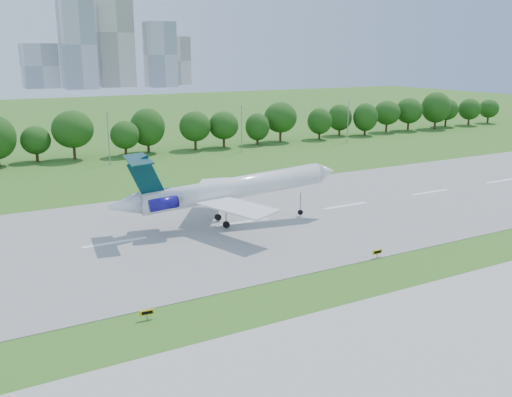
# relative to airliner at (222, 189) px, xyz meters

# --- Properties ---
(ground) EXTENTS (600.00, 600.00, 0.00)m
(ground) POSITION_rel_airliner_xyz_m (-16.71, -25.26, -5.63)
(ground) COLOR #36691B
(ground) RESTS_ON ground
(runway) EXTENTS (400.00, 45.00, 0.08)m
(runway) POSITION_rel_airliner_xyz_m (-16.71, -0.26, -5.59)
(runway) COLOR gray
(runway) RESTS_ON ground
(tree_line) EXTENTS (288.40, 8.40, 10.40)m
(tree_line) POSITION_rel_airliner_xyz_m (-16.71, 66.74, 0.56)
(tree_line) COLOR #382314
(tree_line) RESTS_ON ground
(light_poles) EXTENTS (175.90, 0.25, 12.19)m
(light_poles) POSITION_rel_airliner_xyz_m (-19.21, 56.74, 0.71)
(light_poles) COLOR gray
(light_poles) RESTS_ON ground
(skyline) EXTENTS (127.00, 52.00, 80.00)m
(skyline) POSITION_rel_airliner_xyz_m (83.45, 365.36, 24.83)
(skyline) COLOR #B2B2B7
(skyline) RESTS_ON ground
(airliner) EXTENTS (36.04, 25.91, 11.36)m
(airliner) POSITION_rel_airliner_xyz_m (0.00, 0.00, 0.00)
(airliner) COLOR white
(airliner) RESTS_ON ground
(taxi_sign_centre) EXTENTS (1.45, 0.30, 1.01)m
(taxi_sign_centre) POSITION_rel_airliner_xyz_m (-20.39, -24.83, -4.88)
(taxi_sign_centre) COLOR gray
(taxi_sign_centre) RESTS_ON ground
(taxi_sign_right) EXTENTS (1.53, 0.23, 1.07)m
(taxi_sign_right) POSITION_rel_airliner_xyz_m (11.03, -22.44, -4.84)
(taxi_sign_right) COLOR gray
(taxi_sign_right) RESTS_ON ground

